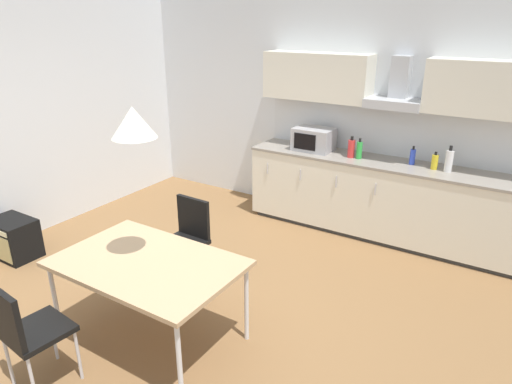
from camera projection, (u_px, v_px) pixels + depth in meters
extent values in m
cube|color=brown|center=(189.00, 313.00, 4.14)|extent=(7.98, 8.28, 0.02)
cube|color=silver|center=(325.00, 105.00, 5.84)|extent=(6.38, 0.10, 2.89)
cube|color=#333333|center=(378.00, 233.00, 5.61)|extent=(3.16, 0.55, 0.05)
cube|color=silver|center=(382.00, 198.00, 5.44)|extent=(3.29, 0.60, 0.86)
cube|color=gray|center=(386.00, 163.00, 5.28)|extent=(3.31, 0.62, 0.03)
cube|color=silver|center=(267.00, 169.00, 5.82)|extent=(0.01, 0.01, 0.14)
cube|color=silver|center=(300.00, 175.00, 5.59)|extent=(0.01, 0.01, 0.14)
cube|color=silver|center=(336.00, 182.00, 5.35)|extent=(0.01, 0.01, 0.14)
cube|color=silver|center=(375.00, 189.00, 5.12)|extent=(0.01, 0.01, 0.14)
cube|color=silver|center=(396.00, 133.00, 5.40)|extent=(3.29, 0.02, 0.56)
cube|color=silver|center=(317.00, 77.00, 5.54)|extent=(1.34, 0.34, 0.56)
cube|color=silver|center=(495.00, 89.00, 4.57)|extent=(1.34, 0.34, 0.56)
cube|color=#B7BABF|center=(395.00, 103.00, 5.12)|extent=(0.62, 0.40, 0.10)
cube|color=#B7BABF|center=(400.00, 79.00, 5.12)|extent=(0.20, 0.16, 0.51)
cube|color=#ADADB2|center=(314.00, 139.00, 5.68)|extent=(0.48, 0.34, 0.28)
cube|color=black|center=(305.00, 142.00, 5.57)|extent=(0.29, 0.01, 0.20)
cylinder|color=green|center=(359.00, 150.00, 5.36)|extent=(0.07, 0.07, 0.20)
cylinder|color=black|center=(360.00, 140.00, 5.31)|extent=(0.03, 0.03, 0.04)
cylinder|color=yellow|center=(435.00, 162.00, 4.99)|extent=(0.07, 0.07, 0.16)
cylinder|color=black|center=(436.00, 153.00, 4.96)|extent=(0.03, 0.03, 0.04)
cylinder|color=white|center=(449.00, 161.00, 4.90)|extent=(0.08, 0.08, 0.24)
cylinder|color=black|center=(451.00, 148.00, 4.85)|extent=(0.03, 0.03, 0.05)
cylinder|color=blue|center=(412.00, 157.00, 5.15)|extent=(0.06, 0.06, 0.17)
cylinder|color=black|center=(414.00, 148.00, 5.11)|extent=(0.02, 0.02, 0.04)
cylinder|color=red|center=(351.00, 149.00, 5.40)|extent=(0.08, 0.08, 0.21)
cylinder|color=black|center=(352.00, 138.00, 5.36)|extent=(0.03, 0.03, 0.05)
cube|color=tan|center=(147.00, 263.00, 3.55)|extent=(1.43, 0.94, 0.04)
cylinder|color=silver|center=(56.00, 303.00, 3.68)|extent=(0.04, 0.04, 0.70)
cylinder|color=silver|center=(179.00, 364.00, 3.03)|extent=(0.04, 0.04, 0.70)
cylinder|color=silver|center=(131.00, 260.00, 4.33)|extent=(0.04, 0.04, 0.70)
cylinder|color=silver|center=(246.00, 303.00, 3.68)|extent=(0.04, 0.04, 0.70)
cube|color=black|center=(38.00, 331.00, 3.20)|extent=(0.44, 0.44, 0.04)
cube|color=black|center=(6.00, 317.00, 2.98)|extent=(0.38, 0.08, 0.40)
cylinder|color=silver|center=(53.00, 336.00, 3.50)|extent=(0.02, 0.02, 0.43)
cylinder|color=silver|center=(78.00, 355.00, 3.31)|extent=(0.02, 0.02, 0.43)
cylinder|color=silver|center=(9.00, 360.00, 3.25)|extent=(0.02, 0.02, 0.43)
cylinder|color=silver|center=(33.00, 382.00, 3.06)|extent=(0.02, 0.02, 0.43)
cube|color=black|center=(182.00, 244.00, 4.41)|extent=(0.41, 0.41, 0.04)
cube|color=black|center=(193.00, 217.00, 4.47)|extent=(0.38, 0.05, 0.40)
cylinder|color=silver|center=(185.00, 278.00, 4.28)|extent=(0.02, 0.02, 0.43)
cylinder|color=silver|center=(159.00, 268.00, 4.45)|extent=(0.02, 0.02, 0.43)
cylinder|color=silver|center=(208.00, 263.00, 4.54)|extent=(0.02, 0.02, 0.43)
cylinder|color=silver|center=(182.00, 254.00, 4.72)|extent=(0.02, 0.02, 0.43)
cube|color=black|center=(14.00, 238.00, 5.04)|extent=(0.52, 0.36, 0.44)
cone|color=silver|center=(133.00, 122.00, 3.15)|extent=(0.32, 0.32, 0.22)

